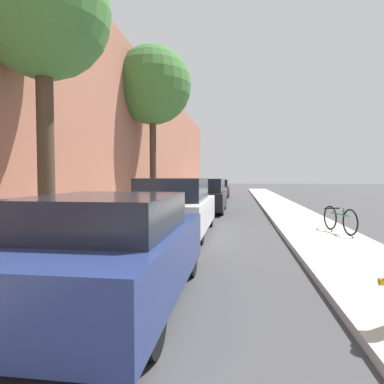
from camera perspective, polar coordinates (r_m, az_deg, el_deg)
The scene contains 12 objects.
ground_plane at distance 14.88m, azimuth 4.96°, elevation -3.55°, with size 120.00×120.00×0.00m, color #3D3D3F.
sidewalk_left at distance 15.30m, azimuth -5.96°, elevation -3.15°, with size 2.00×52.00×0.12m.
sidewalk_right at distance 15.01m, azimuth 16.11°, elevation -3.36°, with size 2.00×52.00×0.12m.
building_facade_left at distance 15.73m, azimuth -10.88°, elevation 10.11°, with size 0.70×52.00×7.32m.
parked_car_navy at distance 4.49m, azimuth -13.64°, elevation -9.55°, with size 1.87×3.96×1.38m.
parked_car_white at distance 9.46m, azimuth -2.90°, elevation -2.62°, with size 1.89×4.59×1.56m.
parked_car_black at distance 15.24m, azimuth 2.09°, elevation -0.70°, with size 1.85×4.27×1.50m.
parked_car_teal at distance 20.59m, azimuth 3.12°, elevation 0.08°, with size 1.87×4.17×1.42m.
parked_car_maroon at distance 26.06m, azimuth 4.34°, elevation 0.56°, with size 1.76×4.02×1.36m.
street_tree_near at distance 7.74m, azimuth -23.83°, elevation 25.79°, with size 2.54×2.54×5.89m.
street_tree_far at distance 15.83m, azimuth -6.67°, elevation 17.32°, with size 3.45×3.45×7.25m.
bicycle at distance 9.81m, azimuth 23.62°, elevation -4.26°, with size 0.54×1.60×0.67m.
Camera 1 is at (0.74, 1.22, 1.61)m, focal length 31.62 mm.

